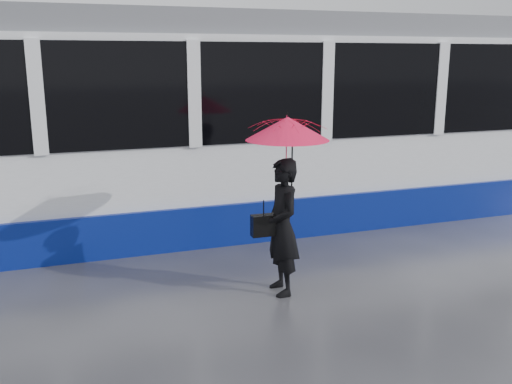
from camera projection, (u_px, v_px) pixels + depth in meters
name	position (u px, v px, depth m)	size (l,w,h in m)	color
ground	(142.00, 291.00, 6.74)	(90.00, 90.00, 0.00)	#2E2E34
rails	(119.00, 231.00, 9.04)	(34.00, 1.51, 0.02)	#3F3D38
tram	(320.00, 120.00, 9.79)	(26.00, 2.56, 3.35)	white
woman	(282.00, 227.00, 6.53)	(0.58, 0.38, 1.59)	black
umbrella	(287.00, 145.00, 6.33)	(0.96, 0.96, 1.08)	#FF1585
handbag	(264.00, 225.00, 6.47)	(0.29, 0.13, 0.43)	black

